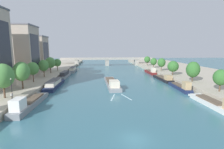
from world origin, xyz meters
TOP-DOWN VIEW (x-y plane):
  - ground_plane at (0.00, 0.00)m, footprint 400.00×400.00m
  - quay_left at (-40.49, 55.00)m, footprint 36.00×170.00m
  - quay_right at (40.49, 55.00)m, footprint 36.00×170.00m
  - barge_midriver at (-0.93, 34.82)m, footprint 5.03×23.13m
  - wake_behind_barge at (0.17, 20.53)m, footprint 5.59×6.05m
  - moored_boat_left_lone at (-20.59, 14.20)m, footprint 3.00×15.95m
  - moored_boat_left_end at (-20.46, 33.61)m, footprint 3.45×16.56m
  - moored_boat_left_far at (-20.86, 52.16)m, footprint 2.72×14.46m
  - moored_boat_left_second at (-20.04, 69.63)m, footprint 2.65×14.98m
  - moored_boat_right_lone at (20.34, 11.07)m, footprint 3.23×15.64m
  - moored_boat_right_end at (20.42, 27.42)m, footprint 2.89×13.44m
  - moored_boat_right_gap_after at (20.72, 42.67)m, footprint 3.51×15.14m
  - moored_boat_right_far at (20.89, 60.52)m, footprint 2.56×13.94m
  - tree_left_nearest at (-26.68, 16.21)m, footprint 4.73×4.73m
  - tree_left_distant at (-26.64, 24.92)m, footprint 4.39×4.39m
  - tree_left_midway at (-27.36, 34.11)m, footprint 4.01×4.01m
  - tree_left_far at (-27.24, 44.36)m, footprint 3.88×3.88m
  - tree_left_past_mid at (-27.62, 54.34)m, footprint 4.49×4.49m
  - tree_left_end_of_row at (-26.93, 63.54)m, footprint 3.92×3.92m
  - tree_right_far at (26.24, 18.25)m, footprint 3.65×3.65m
  - tree_right_by_lamp at (26.26, 31.26)m, footprint 4.42×4.42m
  - tree_right_distant at (25.61, 45.14)m, footprint 4.54×4.54m
  - tree_right_past_mid at (25.66, 58.61)m, footprint 3.93×3.93m
  - tree_right_end_of_row at (25.82, 71.41)m, footprint 3.68×3.68m
  - tree_right_second at (25.68, 84.03)m, footprint 3.94×3.94m
  - lamppost_left_bank at (-23.91, 14.14)m, footprint 0.28×0.28m
  - building_left_middle at (-36.57, 43.30)m, footprint 14.41×10.26m
  - building_left_corner at (-36.57, 60.38)m, footprint 11.30×9.43m
  - bridge_far at (0.00, 102.04)m, footprint 68.97×4.40m
  - person_on_quay at (-24.42, 14.92)m, footprint 0.45×0.36m

SIDE VIEW (x-z plane):
  - ground_plane at x=0.00m, z-range 0.00..0.00m
  - wake_behind_barge at x=0.17m, z-range 0.00..0.03m
  - moored_boat_right_gap_after at x=20.72m, z-range -0.55..2.21m
  - quay_left at x=-40.49m, z-range 0.00..1.72m
  - quay_right at x=40.49m, z-range 0.00..1.72m
  - barge_midriver at x=-0.93m, z-range -0.60..2.36m
  - moored_boat_right_lone at x=20.34m, z-range -0.68..2.55m
  - moored_boat_right_end at x=20.42m, z-range -0.69..2.56m
  - moored_boat_left_lone at x=-20.59m, z-range -0.71..2.71m
  - moored_boat_right_far at x=20.89m, z-range -0.73..2.78m
  - moored_boat_left_end at x=-20.46m, z-range -0.20..2.31m
  - moored_boat_left_far at x=-20.86m, z-range -0.23..2.60m
  - moored_boat_left_second at x=-20.04m, z-range -0.24..2.66m
  - person_on_quay at x=-24.42m, z-range 1.84..3.46m
  - bridge_far at x=0.00m, z-range 0.91..6.94m
  - lamppost_left_bank at x=-23.91m, z-range 1.95..6.83m
  - tree_right_end_of_row at x=25.82m, z-range 2.51..8.27m
  - tree_right_distant at x=25.61m, z-range 2.42..8.40m
  - tree_right_far at x=26.24m, z-range 2.55..8.39m
  - tree_left_end_of_row at x=-26.93m, z-range 2.71..8.65m
  - tree_right_second at x=25.68m, z-range 2.72..8.82m
  - tree_right_by_lamp at x=26.26m, z-range 2.45..9.27m
  - tree_right_past_mid at x=25.66m, z-range 2.69..9.11m
  - tree_left_far at x=-27.24m, z-range 2.86..9.64m
  - tree_left_midway at x=-27.36m, z-range 2.94..9.65m
  - tree_left_past_mid at x=-27.62m, z-range 2.88..10.15m
  - tree_left_distant at x=-26.64m, z-range 2.82..10.37m
  - tree_left_nearest at x=-26.68m, z-range 2.87..10.73m
  - building_left_corner at x=-36.57m, z-range 1.74..18.84m
  - building_left_middle at x=-36.57m, z-range 1.74..21.52m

